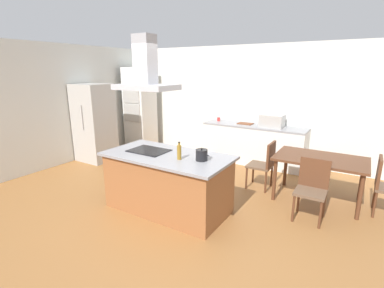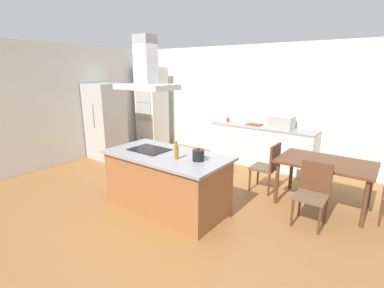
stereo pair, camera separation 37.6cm
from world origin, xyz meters
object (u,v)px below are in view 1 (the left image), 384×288
at_px(dining_table, 320,163).
at_px(chair_at_left_end, 265,162).
at_px(cooktop, 149,151).
at_px(tea_kettle, 202,155).
at_px(coffee_mug_red, 219,119).
at_px(range_hood, 146,72).
at_px(refrigerator, 94,123).
at_px(cutting_board, 245,124).
at_px(chair_facing_island, 312,185).
at_px(wall_oven_stack, 140,108).
at_px(olive_oil_bottle, 179,152).
at_px(countertop_microwave, 272,121).

relative_size(dining_table, chair_at_left_end, 1.57).
height_order(cooktop, tea_kettle, tea_kettle).
relative_size(coffee_mug_red, range_hood, 0.10).
bearing_deg(refrigerator, cutting_board, 30.37).
height_order(coffee_mug_red, chair_facing_island, coffee_mug_red).
bearing_deg(chair_at_left_end, dining_table, 0.00).
distance_m(cooktop, dining_table, 2.80).
bearing_deg(wall_oven_stack, cooktop, -46.18).
bearing_deg(cutting_board, wall_oven_stack, -174.61).
xyz_separation_m(tea_kettle, dining_table, (1.36, 1.53, -0.31)).
height_order(olive_oil_bottle, wall_oven_stack, wall_oven_stack).
xyz_separation_m(olive_oil_bottle, chair_at_left_end, (0.74, 1.66, -0.50)).
distance_m(wall_oven_stack, range_hood, 3.80).
xyz_separation_m(wall_oven_stack, chair_facing_island, (4.85, -1.75, -0.59)).
xyz_separation_m(countertop_microwave, chair_facing_island, (1.20, -1.98, -0.53)).
relative_size(cooktop, chair_at_left_end, 0.67).
height_order(refrigerator, dining_table, refrigerator).
bearing_deg(dining_table, tea_kettle, -131.59).
relative_size(chair_facing_island, range_hood, 0.99).
bearing_deg(refrigerator, olive_oil_bottle, -20.49).
distance_m(chair_facing_island, range_hood, 2.94).
bearing_deg(chair_at_left_end, coffee_mug_red, 139.55).
bearing_deg(countertop_microwave, cooktop, -110.95).
distance_m(coffee_mug_red, chair_facing_island, 3.31).
height_order(refrigerator, chair_at_left_end, refrigerator).
xyz_separation_m(refrigerator, range_hood, (2.62, -1.12, 1.19)).
relative_size(coffee_mug_red, wall_oven_stack, 0.04).
height_order(olive_oil_bottle, cutting_board, olive_oil_bottle).
relative_size(dining_table, chair_facing_island, 1.57).
xyz_separation_m(chair_facing_island, chair_at_left_end, (-0.92, 0.67, 0.00)).
distance_m(olive_oil_bottle, cutting_board, 3.04).
distance_m(refrigerator, dining_table, 4.95).
bearing_deg(olive_oil_bottle, countertop_microwave, 81.33).
bearing_deg(wall_oven_stack, coffee_mug_red, 7.70).
xyz_separation_m(countertop_microwave, cutting_board, (-0.64, 0.05, -0.13)).
bearing_deg(wall_oven_stack, range_hood, -46.18).
bearing_deg(cooktop, chair_facing_island, 21.23).
distance_m(countertop_microwave, wall_oven_stack, 3.65).
bearing_deg(cooktop, cutting_board, 80.94).
distance_m(countertop_microwave, chair_at_left_end, 1.45).
bearing_deg(dining_table, refrigerator, -174.90).
bearing_deg(cutting_board, refrigerator, -149.63).
height_order(refrigerator, chair_facing_island, refrigerator).
bearing_deg(cooktop, dining_table, 34.09).
xyz_separation_m(olive_oil_bottle, countertop_microwave, (0.45, 2.98, 0.03)).
distance_m(coffee_mug_red, dining_table, 2.92).
bearing_deg(tea_kettle, olive_oil_bottle, -156.87).
height_order(tea_kettle, refrigerator, refrigerator).
bearing_deg(coffee_mug_red, wall_oven_stack, -172.30).
xyz_separation_m(olive_oil_bottle, range_hood, (-0.65, 0.10, 1.09)).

